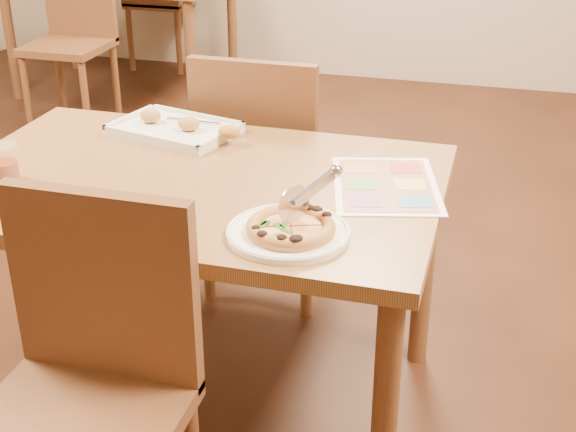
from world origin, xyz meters
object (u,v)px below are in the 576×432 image
(pizza_cutter, at_px, (308,193))
(appetizer_tray, at_px, (177,129))
(menu, at_px, (386,185))
(bg_chair_near, at_px, (74,22))
(chair_near, at_px, (88,356))
(chair_far, at_px, (262,151))
(plate, at_px, (288,233))
(glass_tumbler, at_px, (5,165))
(dining_table, at_px, (195,207))
(pizza, at_px, (291,228))

(pizza_cutter, distance_m, appetizer_tray, 0.73)
(menu, bearing_deg, bg_chair_near, 134.78)
(chair_near, xyz_separation_m, chair_far, (-0.00, 1.20, 0.00))
(plate, bearing_deg, pizza_cutter, 55.72)
(chair_near, bearing_deg, glass_tumbler, 135.41)
(appetizer_tray, bearing_deg, dining_table, -60.36)
(bg_chair_near, bearing_deg, chair_near, -60.26)
(pizza, xyz_separation_m, pizza_cutter, (0.02, 0.06, 0.06))
(bg_chair_near, height_order, pizza_cutter, bg_chair_near)
(bg_chair_near, height_order, menu, bg_chair_near)
(dining_table, xyz_separation_m, appetizer_tray, (-0.17, 0.29, 0.10))
(pizza_cutter, height_order, appetizer_tray, pizza_cutter)
(chair_near, bearing_deg, pizza, 45.01)
(dining_table, bearing_deg, bg_chair_near, 126.05)
(dining_table, bearing_deg, chair_near, -90.00)
(plate, relative_size, appetizer_tray, 0.66)
(pizza_cutter, bearing_deg, plate, -179.31)
(pizza, distance_m, appetizer_tray, 0.75)
(pizza, distance_m, glass_tumbler, 0.81)
(pizza, relative_size, glass_tumbler, 2.09)
(chair_near, xyz_separation_m, plate, (0.33, 0.35, 0.16))
(chair_far, bearing_deg, glass_tumbler, 58.56)
(pizza, xyz_separation_m, glass_tumbler, (-0.80, 0.11, 0.02))
(dining_table, height_order, glass_tumbler, glass_tumbler)
(chair_far, relative_size, plate, 1.68)
(bg_chair_near, bearing_deg, plate, -51.77)
(chair_near, xyz_separation_m, menu, (0.50, 0.69, 0.16))
(bg_chair_near, relative_size, glass_tumbler, 4.87)
(bg_chair_near, height_order, pizza, bg_chair_near)
(dining_table, relative_size, bg_chair_near, 2.77)
(menu, bearing_deg, glass_tumbler, -166.29)
(dining_table, relative_size, plate, 4.66)
(chair_near, bearing_deg, dining_table, 90.00)
(chair_far, bearing_deg, chair_near, 90.00)
(pizza_cutter, xyz_separation_m, menu, (0.13, 0.29, -0.09))
(bg_chair_near, height_order, glass_tumbler, bg_chair_near)
(chair_near, bearing_deg, appetizer_tray, 100.53)
(dining_table, height_order, chair_near, chair_near)
(plate, height_order, appetizer_tray, appetizer_tray)
(chair_far, relative_size, appetizer_tray, 1.11)
(chair_near, xyz_separation_m, pizza_cutter, (0.36, 0.40, 0.24))
(pizza_cutter, xyz_separation_m, glass_tumbler, (-0.82, 0.06, -0.05))
(chair_near, height_order, pizza_cutter, chair_near)
(plate, bearing_deg, chair_near, -133.63)
(bg_chair_near, distance_m, menu, 2.98)
(dining_table, height_order, bg_chair_near, bg_chair_near)
(dining_table, distance_m, pizza, 0.44)
(dining_table, distance_m, bg_chair_near, 2.72)
(glass_tumbler, bearing_deg, chair_far, 58.56)
(bg_chair_near, xyz_separation_m, glass_tumbler, (1.14, -2.35, 0.20))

